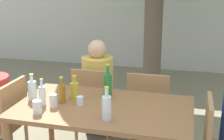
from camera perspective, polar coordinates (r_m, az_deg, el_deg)
cafe_building_wall at (r=6.61m, az=8.50°, el=12.09°), size 10.00×0.08×2.80m
dining_table_front at (r=2.82m, az=-1.55°, el=-8.10°), size 1.56×0.90×0.77m
patio_chair_0 at (r=3.30m, az=-18.91°, el=-8.46°), size 0.44×0.44×0.92m
patio_chair_2 at (r=3.58m, az=-3.31°, el=-5.62°), size 0.44×0.44×0.92m
patio_chair_3 at (r=3.45m, az=6.70°, el=-6.57°), size 0.44×0.44×0.92m
person_seated_2 at (r=3.78m, az=-2.22°, el=-4.11°), size 0.36×0.58×1.20m
water_bottle_0 at (r=3.00m, az=-14.36°, el=-3.51°), size 0.08×0.08×0.25m
green_bottle_1 at (r=2.95m, az=-0.79°, el=-2.69°), size 0.08×0.08×0.33m
water_bottle_2 at (r=2.86m, az=-12.64°, el=-4.44°), size 0.06×0.06×0.24m
water_bottle_3 at (r=2.49m, az=-0.99°, el=-6.81°), size 0.07×0.07×0.28m
oil_cruet_4 at (r=2.92m, az=-6.83°, el=-3.72°), size 0.08×0.08×0.24m
amber_bottle_5 at (r=2.87m, az=-9.14°, el=-4.14°), size 0.07×0.07×0.25m
drinking_glass_0 at (r=2.80m, az=-10.67°, el=-5.54°), size 0.07×0.07×0.12m
drinking_glass_1 at (r=2.81m, az=-5.89°, el=-5.62°), size 0.06×0.06×0.08m
drinking_glass_2 at (r=2.69m, az=-13.51°, el=-6.61°), size 0.07×0.07×0.12m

